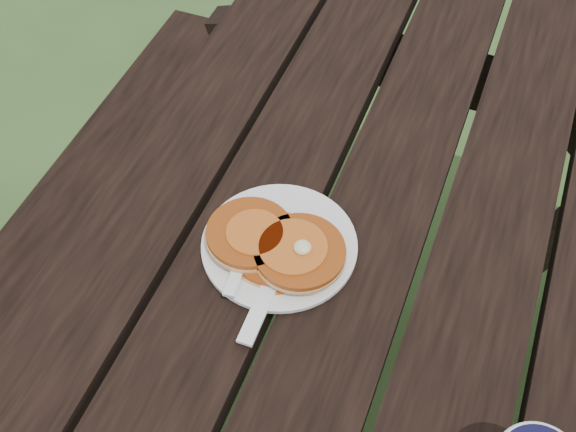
% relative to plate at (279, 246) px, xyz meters
% --- Properties ---
extents(plate, '(0.25, 0.25, 0.01)m').
position_rel_plate_xyz_m(plate, '(0.00, 0.00, 0.00)').
color(plate, white).
rests_on(plate, picnic_table).
extents(pancake_stack, '(0.18, 0.12, 0.04)m').
position_rel_plate_xyz_m(pancake_stack, '(0.00, -0.01, 0.02)').
color(pancake_stack, '#AA4913').
rests_on(pancake_stack, plate).
extents(knife, '(0.02, 0.18, 0.00)m').
position_rel_plate_xyz_m(knife, '(0.01, -0.06, 0.01)').
color(knife, white).
rests_on(knife, plate).
extents(fork, '(0.05, 0.16, 0.01)m').
position_rel_plate_xyz_m(fork, '(-0.03, -0.05, 0.01)').
color(fork, white).
rests_on(fork, plate).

